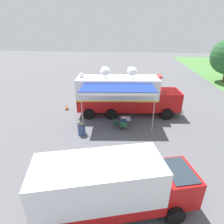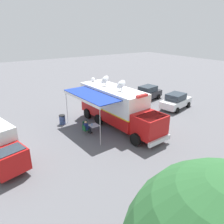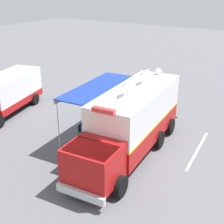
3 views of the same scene
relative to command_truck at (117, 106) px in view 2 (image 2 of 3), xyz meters
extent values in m
plane|color=#5B5B60|center=(0.03, -0.75, -1.95)|extent=(100.00, 100.00, 0.00)
cube|color=silver|center=(-3.16, -2.29, -1.94)|extent=(0.52, 4.79, 0.01)
cube|color=#B71414|center=(0.03, -0.75, -0.80)|extent=(3.10, 7.39, 1.10)
cube|color=white|center=(0.03, -0.75, 0.60)|extent=(3.10, 7.39, 1.70)
cube|color=yellow|center=(0.03, -0.75, -0.25)|extent=(3.12, 7.41, 0.10)
cube|color=#B71414|center=(-0.36, 3.88, -0.50)|extent=(2.47, 2.29, 1.70)
cube|color=#28333D|center=(-0.38, 4.08, 0.00)|extent=(2.27, 1.65, 0.70)
cube|color=silver|center=(-0.46, 5.01, -1.40)|extent=(2.38, 0.40, 0.36)
cylinder|color=black|center=(-1.59, 3.58, -1.45)|extent=(0.38, 1.02, 1.00)
cylinder|color=black|center=(0.90, 3.79, -1.45)|extent=(0.38, 1.02, 1.00)
cylinder|color=black|center=(-1.17, -1.39, -1.45)|extent=(0.38, 1.02, 1.00)
cylinder|color=black|center=(1.32, -1.18, -1.45)|extent=(0.38, 1.02, 1.00)
cylinder|color=black|center=(-1.00, -3.37, -1.45)|extent=(0.38, 1.02, 1.00)
cylinder|color=black|center=(1.49, -3.15, -1.45)|extent=(0.38, 1.02, 1.00)
cube|color=white|center=(0.03, -0.75, 1.50)|extent=(3.10, 7.39, 0.10)
cube|color=red|center=(-0.28, 2.94, 1.67)|extent=(1.12, 0.37, 0.20)
cylinder|color=silver|center=(0.12, -1.82, 1.78)|extent=(0.10, 0.10, 0.45)
cone|color=silver|center=(0.27, -1.81, 2.18)|extent=(0.79, 0.96, 0.81)
cylinder|color=silver|center=(-0.08, 0.51, 1.78)|extent=(0.10, 0.10, 0.45)
cone|color=silver|center=(0.07, 0.52, 2.18)|extent=(0.79, 0.96, 0.81)
sphere|color=white|center=(0.30, -3.94, 1.73)|extent=(0.44, 0.44, 0.44)
cube|color=#193399|center=(2.37, -0.55, 1.30)|extent=(2.68, 5.92, 0.06)
cube|color=white|center=(3.43, -0.46, 1.16)|extent=(0.57, 5.75, 0.24)
cylinder|color=silver|center=(3.14, 2.25, -0.32)|extent=(0.05, 0.05, 3.25)
cylinder|color=silver|center=(3.60, -3.19, -0.32)|extent=(0.05, 0.05, 3.25)
cube|color=silver|center=(2.54, 0.12, -1.23)|extent=(0.86, 0.86, 0.03)
cylinder|color=#333338|center=(2.14, 0.46, -1.60)|extent=(0.03, 0.03, 0.70)
cylinder|color=#333338|center=(2.88, 0.52, -1.60)|extent=(0.03, 0.03, 0.70)
cylinder|color=#333338|center=(2.20, -0.28, -1.60)|extent=(0.03, 0.03, 0.70)
cylinder|color=#333338|center=(2.94, -0.22, -1.60)|extent=(0.03, 0.03, 0.70)
cylinder|color=#4C99D8|center=(2.71, 0.09, -1.12)|extent=(0.07, 0.07, 0.20)
cylinder|color=white|center=(2.71, 0.09, -1.01)|extent=(0.04, 0.04, 0.02)
cube|color=#19562D|center=(3.24, -0.01, -1.53)|extent=(0.52, 0.52, 0.04)
cube|color=#19562D|center=(3.46, 0.01, -1.30)|extent=(0.08, 0.48, 0.44)
cylinder|color=#333338|center=(3.04, -0.24, -1.74)|extent=(0.02, 0.02, 0.42)
cylinder|color=#333338|center=(3.00, 0.19, -1.74)|extent=(0.02, 0.02, 0.42)
cylinder|color=#333338|center=(3.48, -0.21, -1.74)|extent=(0.02, 0.02, 0.42)
cylinder|color=#333338|center=(3.44, 0.23, -1.74)|extent=(0.02, 0.02, 0.42)
cube|color=#19562D|center=(2.90, -0.63, -1.53)|extent=(0.52, 0.52, 0.04)
cube|color=#19562D|center=(2.92, -0.85, -1.30)|extent=(0.48, 0.08, 0.44)
cylinder|color=#333338|center=(2.66, -0.43, -1.74)|extent=(0.02, 0.02, 0.42)
cylinder|color=#333338|center=(3.10, -0.39, -1.74)|extent=(0.02, 0.02, 0.42)
cylinder|color=#333338|center=(2.70, -0.87, -1.74)|extent=(0.02, 0.02, 0.42)
cylinder|color=#333338|center=(3.14, -0.83, -1.74)|extent=(0.02, 0.02, 0.42)
cube|color=navy|center=(3.24, -0.01, -1.23)|extent=(0.27, 0.38, 0.56)
sphere|color=tan|center=(3.24, -0.01, -0.81)|extent=(0.22, 0.22, 0.22)
cylinder|color=navy|center=(3.14, -0.25, -1.19)|extent=(0.43, 0.13, 0.34)
cylinder|color=navy|center=(3.10, 0.21, -1.19)|extent=(0.43, 0.13, 0.34)
cylinder|color=black|center=(3.07, -0.12, -1.51)|extent=(0.39, 0.16, 0.13)
cylinder|color=black|center=(2.89, -0.14, -1.74)|extent=(0.11, 0.11, 0.42)
cube|color=black|center=(2.83, -0.14, -1.91)|extent=(0.25, 0.12, 0.07)
cylinder|color=black|center=(3.05, 0.08, -1.51)|extent=(0.39, 0.16, 0.13)
cylinder|color=black|center=(2.87, 0.06, -1.74)|extent=(0.11, 0.11, 0.42)
cube|color=black|center=(2.81, 0.06, -1.91)|extent=(0.25, 0.12, 0.07)
cylinder|color=#384C7F|center=(4.16, -3.18, -1.52)|extent=(0.56, 0.56, 0.85)
cylinder|color=black|center=(4.16, -3.18, -1.07)|extent=(0.57, 0.57, 0.06)
cube|color=black|center=(-0.30, -5.85, -1.93)|extent=(0.36, 0.36, 0.03)
cone|color=orange|center=(-0.30, -5.85, -1.64)|extent=(0.26, 0.26, 0.55)
cylinder|color=white|center=(-0.30, -5.85, -1.61)|extent=(0.17, 0.17, 0.06)
cube|color=#B71414|center=(9.61, 2.55, -0.83)|extent=(2.24, 2.03, 1.40)
cube|color=#28333D|center=(9.58, 2.64, -0.38)|extent=(1.90, 1.49, 0.60)
cylinder|color=black|center=(8.70, 1.89, -1.53)|extent=(0.47, 0.88, 0.84)
cube|color=#2D2D33|center=(-7.66, -4.45, -1.25)|extent=(4.46, 2.55, 0.76)
cube|color=#28333D|center=(-7.81, -4.48, -0.53)|extent=(2.36, 1.96, 0.68)
cylinder|color=black|center=(-6.55, -3.33, -1.63)|extent=(0.67, 0.34, 0.64)
cylinder|color=black|center=(-6.22, -5.10, -1.63)|extent=(0.67, 0.34, 0.64)
cylinder|color=black|center=(-9.11, -3.81, -1.63)|extent=(0.67, 0.34, 0.64)
cylinder|color=black|center=(-8.78, -5.58, -1.63)|extent=(0.67, 0.34, 0.64)
cube|color=silver|center=(-8.27, -0.24, -1.25)|extent=(4.49, 2.65, 0.76)
cube|color=#28333D|center=(-8.13, -0.21, -0.53)|extent=(2.39, 2.01, 0.68)
cylinder|color=black|center=(-9.36, -1.40, -1.63)|extent=(0.67, 0.35, 0.64)
cylinder|color=black|center=(-9.74, 0.36, -1.63)|extent=(0.67, 0.35, 0.64)
cylinder|color=black|center=(-6.81, -0.85, -1.63)|extent=(0.67, 0.35, 0.64)
cylinder|color=black|center=(-7.19, 0.91, -1.63)|extent=(0.67, 0.35, 0.64)
camera|label=1|loc=(16.00, 0.34, 5.51)|focal=29.29mm
camera|label=2|loc=(10.46, 15.06, 6.54)|focal=34.35mm
camera|label=3|loc=(-7.38, 13.27, 6.90)|focal=49.61mm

